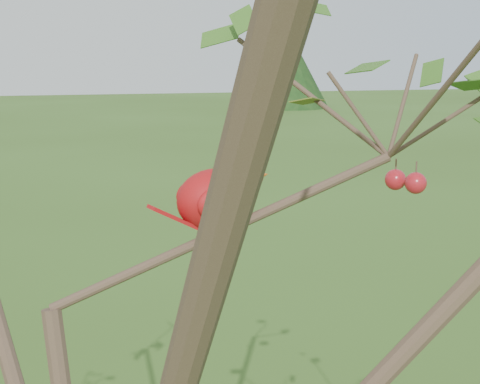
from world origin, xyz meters
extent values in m
sphere|color=#A7171F|center=(0.60, 0.04, 2.15)|extent=(0.04, 0.04, 0.04)
sphere|color=#A7171F|center=(0.59, 0.09, 2.15)|extent=(0.04, 0.04, 0.04)
sphere|color=#A7171F|center=(0.50, 0.60, 2.51)|extent=(0.04, 0.04, 0.04)
ellipsoid|color=#AE130E|center=(0.24, 0.08, 2.13)|extent=(0.16, 0.14, 0.11)
sphere|color=#AE130E|center=(0.30, 0.09, 2.17)|extent=(0.08, 0.08, 0.06)
cone|color=#AE130E|center=(0.29, 0.09, 2.20)|extent=(0.05, 0.04, 0.05)
cone|color=#D85914|center=(0.33, 0.10, 2.17)|extent=(0.03, 0.03, 0.02)
ellipsoid|color=black|center=(0.32, 0.10, 2.17)|extent=(0.03, 0.04, 0.03)
cube|color=#AE130E|center=(0.16, 0.06, 2.11)|extent=(0.09, 0.05, 0.05)
ellipsoid|color=#AE130E|center=(0.22, 0.12, 2.13)|extent=(0.10, 0.05, 0.06)
ellipsoid|color=#AE130E|center=(0.24, 0.03, 2.13)|extent=(0.10, 0.05, 0.06)
cylinder|color=#402F22|center=(9.72, 28.63, 1.62)|extent=(0.48, 0.48, 3.23)
cone|color=black|center=(9.72, 28.63, 1.75)|extent=(3.77, 3.77, 3.50)
camera|label=1|loc=(-0.04, -1.15, 2.39)|focal=55.00mm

